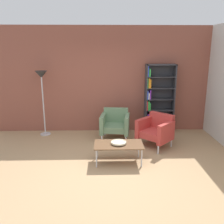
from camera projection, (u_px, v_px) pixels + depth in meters
ground_plane at (109, 170)px, 4.78m from camera, size 8.32×8.32×0.00m
brick_back_panel at (107, 80)px, 6.79m from camera, size 6.40×0.12×2.90m
bookshelf_tall at (157, 99)px, 6.76m from camera, size 0.80×0.30×1.90m
coffee_table_low at (119, 145)px, 5.02m from camera, size 1.00×0.56×0.40m
decorative_bowl at (119, 142)px, 5.00m from camera, size 0.32×0.32×0.05m
armchair_spare_guest at (156, 130)px, 5.84m from camera, size 0.95×0.95×0.78m
armchair_corner_red at (115, 124)px, 6.33m from camera, size 0.80×0.75×0.78m
floor_lamp_torchiere at (42, 82)px, 6.38m from camera, size 0.32×0.32×1.74m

